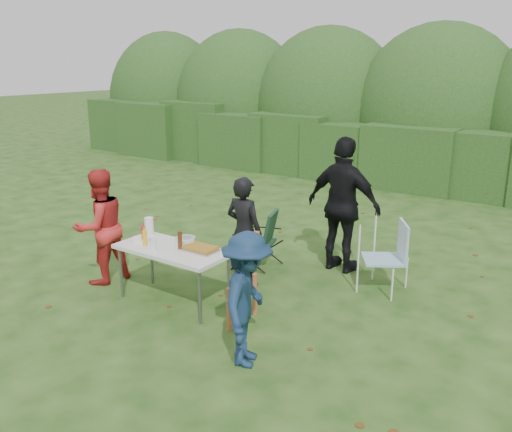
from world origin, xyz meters
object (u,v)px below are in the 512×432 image
Objects in this scene: person_red_jacket at (100,227)px; beer_bottle at (180,241)px; child at (247,300)px; dog at (242,287)px; lawn_chair at (383,256)px; camping_chair at (257,239)px; person_cook at (244,231)px; paper_towel_roll at (149,227)px; ketchup_bottle at (144,235)px; mustard_bottle at (145,238)px; person_black_puffy at (343,205)px; folding_table at (173,252)px.

beer_bottle is at bearing 101.60° from person_red_jacket.
child reaches higher than dog.
camping_chair is at bearing -24.11° from lawn_chair.
person_cook is 1.29m from paper_towel_roll.
child reaches higher than beer_bottle.
lawn_chair is 3.19m from paper_towel_roll.
person_cook reaches higher than lawn_chair.
person_cook is at bearing -4.34° from lawn_chair.
dog is 1.58m from ketchup_bottle.
paper_towel_roll is (-0.71, 0.17, 0.01)m from beer_bottle.
camping_chair is 1.91m from lawn_chair.
camping_chair is 0.92× the size of lawn_chair.
person_cook is 7.69× the size of mustard_bottle.
person_red_jacket is 2.40m from dog.
person_red_jacket is at bearing -2.33° from lawn_chair.
person_red_jacket is 3.00m from child.
paper_towel_roll is (-0.23, 0.31, 0.03)m from mustard_bottle.
person_red_jacket is 0.85m from ketchup_bottle.
mustard_bottle is at bearing 60.24° from person_black_puffy.
dog is (2.38, 0.08, -0.34)m from person_red_jacket.
paper_towel_roll is at bearing 117.28° from person_red_jacket.
camping_chair is (-0.21, 0.62, -0.32)m from person_cook.
person_black_puffy is 2.93m from child.
beer_bottle is (-1.51, 0.67, 0.15)m from child.
mustard_bottle is 0.39m from paper_towel_roll.
paper_towel_roll is (-2.67, -1.70, 0.38)m from lawn_chair.
person_cook is 1.55m from person_black_puffy.
child reaches higher than camping_chair.
person_red_jacket is 1.80× the size of camping_chair.
mustard_bottle is (-2.44, -2.01, 0.35)m from lawn_chair.
lawn_chair is at bearing 37.44° from ketchup_bottle.
dog is at bearing 17.90° from child.
child is 2.06m from mustard_bottle.
lawn_chair is 4.46× the size of ketchup_bottle.
folding_table is 2.61m from person_black_puffy.
paper_towel_roll is (-0.78, -1.44, 0.42)m from camping_chair.
dog is 3.80× the size of paper_towel_roll.
person_red_jacket is (-1.30, -0.06, 0.12)m from folding_table.
person_black_puffy is at bearing 60.23° from folding_table.
child is at bearing -14.76° from mustard_bottle.
lawn_chair is at bearing -31.52° from child.
dog is 1.10× the size of camping_chair.
folding_table is 5.77× the size of paper_towel_roll.
paper_towel_roll is at bearing 39.69° from person_cook.
lawn_chair is (0.79, -0.36, -0.51)m from person_black_puffy.
person_red_jacket reaches higher than child.
child reaches higher than lawn_chair.
person_cook is at bearing 68.16° from folding_table.
paper_towel_roll is at bearing 43.46° from camping_chair.
paper_towel_roll reaches higher than camping_chair.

